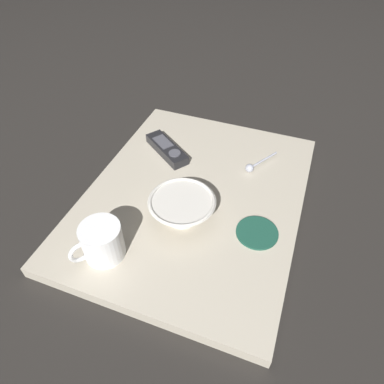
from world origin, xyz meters
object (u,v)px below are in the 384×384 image
object	(u,v)px
teaspoon	(253,166)
tv_remote_near	(167,149)
drink_coaster	(257,233)
coffee_mug	(102,242)
cereal_bowl	(181,207)

from	to	relation	value
teaspoon	tv_remote_near	size ratio (longest dim) A/B	0.66
drink_coaster	teaspoon	bearing A→B (deg)	16.05
coffee_mug	teaspoon	bearing A→B (deg)	-31.54
cereal_bowl	teaspoon	size ratio (longest dim) A/B	1.50
tv_remote_near	drink_coaster	distance (m)	0.36
coffee_mug	drink_coaster	world-z (taller)	coffee_mug
tv_remote_near	drink_coaster	bearing A→B (deg)	-122.81
teaspoon	tv_remote_near	xyz separation A→B (m)	(-0.01, 0.25, 0.00)
cereal_bowl	tv_remote_near	xyz separation A→B (m)	(0.21, 0.13, -0.02)
coffee_mug	teaspoon	world-z (taller)	coffee_mug
cereal_bowl	teaspoon	distance (m)	0.25
cereal_bowl	coffee_mug	xyz separation A→B (m)	(-0.15, 0.11, 0.01)
cereal_bowl	coffee_mug	size ratio (longest dim) A/B	1.44
cereal_bowl	tv_remote_near	size ratio (longest dim) A/B	0.99
coffee_mug	teaspoon	xyz separation A→B (m)	(0.38, -0.23, -0.03)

